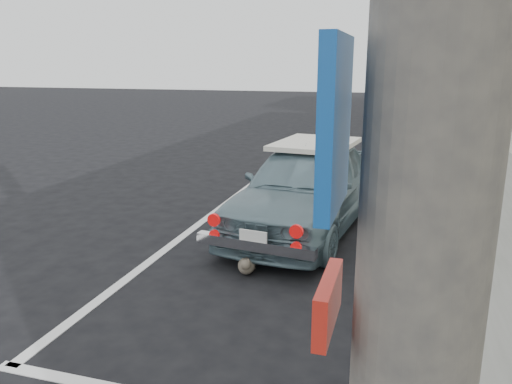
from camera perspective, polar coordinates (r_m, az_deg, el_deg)
ground at (r=4.50m, az=-12.84°, el=-17.42°), size 80.00×80.00×0.00m
pline_front at (r=10.18m, az=7.85°, el=0.99°), size 3.00×0.12×0.01m
pline_side at (r=7.31m, az=-7.54°, el=-4.41°), size 0.12×7.00×0.01m
retro_coupe at (r=7.18m, az=5.77°, el=0.64°), size 1.96×3.92×1.28m
cat at (r=5.80m, az=-1.09°, el=-8.28°), size 0.27×0.45×0.24m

